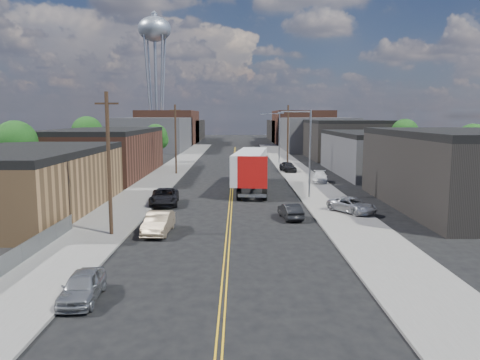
{
  "coord_description": "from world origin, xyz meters",
  "views": [
    {
      "loc": [
        0.67,
        -22.09,
        8.34
      ],
      "look_at": [
        0.9,
        20.69,
        2.5
      ],
      "focal_mm": 35.0,
      "sensor_mm": 36.0,
      "label": 1
    }
  ],
  "objects_px": {
    "car_right_lot_a": "(352,205)",
    "car_right_oncoming": "(290,211)",
    "water_tower": "(155,34)",
    "semi_truck": "(250,167)",
    "car_right_lot_c": "(288,167)",
    "car_left_b": "(158,223)",
    "car_left_a": "(82,286)",
    "car_left_c": "(164,197)",
    "car_ahead_truck": "(251,168)",
    "car_right_lot_b": "(320,177)"
  },
  "relations": [
    {
      "from": "semi_truck",
      "to": "car_right_lot_a",
      "type": "bearing_deg",
      "value": -53.16
    },
    {
      "from": "car_left_a",
      "to": "car_left_b",
      "type": "distance_m",
      "value": 12.4
    },
    {
      "from": "water_tower",
      "to": "car_left_a",
      "type": "height_order",
      "value": "water_tower"
    },
    {
      "from": "car_right_lot_c",
      "to": "car_right_lot_b",
      "type": "bearing_deg",
      "value": -87.42
    },
    {
      "from": "car_right_oncoming",
      "to": "car_right_lot_a",
      "type": "distance_m",
      "value": 5.78
    },
    {
      "from": "car_right_lot_c",
      "to": "car_ahead_truck",
      "type": "height_order",
      "value": "car_right_lot_c"
    },
    {
      "from": "car_left_a",
      "to": "car_right_lot_b",
      "type": "height_order",
      "value": "car_right_lot_b"
    },
    {
      "from": "car_left_a",
      "to": "water_tower",
      "type": "bearing_deg",
      "value": 94.76
    },
    {
      "from": "semi_truck",
      "to": "car_ahead_truck",
      "type": "xyz_separation_m",
      "value": [
        0.52,
        16.01,
        -1.91
      ]
    },
    {
      "from": "car_ahead_truck",
      "to": "car_right_oncoming",
      "type": "bearing_deg",
      "value": -83.66
    },
    {
      "from": "car_left_a",
      "to": "car_right_lot_a",
      "type": "height_order",
      "value": "car_right_lot_a"
    },
    {
      "from": "car_left_c",
      "to": "car_right_lot_c",
      "type": "height_order",
      "value": "car_right_lot_c"
    },
    {
      "from": "water_tower",
      "to": "semi_truck",
      "type": "xyz_separation_m",
      "value": [
        24.11,
        -78.42,
        -28.09
      ]
    },
    {
      "from": "car_right_lot_c",
      "to": "car_left_b",
      "type": "bearing_deg",
      "value": -121.16
    },
    {
      "from": "semi_truck",
      "to": "car_right_oncoming",
      "type": "height_order",
      "value": "semi_truck"
    },
    {
      "from": "water_tower",
      "to": "car_right_lot_a",
      "type": "bearing_deg",
      "value": -70.7
    },
    {
      "from": "car_left_c",
      "to": "semi_truck",
      "type": "bearing_deg",
      "value": 44.91
    },
    {
      "from": "car_left_b",
      "to": "car_ahead_truck",
      "type": "xyz_separation_m",
      "value": [
        7.63,
        36.91,
        -0.12
      ]
    },
    {
      "from": "water_tower",
      "to": "car_right_oncoming",
      "type": "bearing_deg",
      "value": -74.07
    },
    {
      "from": "car_right_lot_b",
      "to": "semi_truck",
      "type": "bearing_deg",
      "value": -144.03
    },
    {
      "from": "water_tower",
      "to": "car_right_lot_a",
      "type": "xyz_separation_m",
      "value": [
        32.49,
        -92.77,
        -29.86
      ]
    },
    {
      "from": "car_right_lot_a",
      "to": "car_right_lot_b",
      "type": "relative_size",
      "value": 1.03
    },
    {
      "from": "car_left_a",
      "to": "car_left_b",
      "type": "height_order",
      "value": "car_left_b"
    },
    {
      "from": "water_tower",
      "to": "car_left_c",
      "type": "relative_size",
      "value": 6.66
    },
    {
      "from": "car_right_oncoming",
      "to": "car_left_b",
      "type": "bearing_deg",
      "value": 17.65
    },
    {
      "from": "car_left_b",
      "to": "car_left_a",
      "type": "bearing_deg",
      "value": -94.02
    },
    {
      "from": "water_tower",
      "to": "car_right_lot_c",
      "type": "xyz_separation_m",
      "value": [
        30.2,
        -62.71,
        -29.75
      ]
    },
    {
      "from": "car_right_oncoming",
      "to": "car_right_lot_a",
      "type": "height_order",
      "value": "car_right_lot_a"
    },
    {
      "from": "car_left_a",
      "to": "car_right_lot_b",
      "type": "distance_m",
      "value": 41.47
    },
    {
      "from": "car_right_oncoming",
      "to": "car_right_lot_c",
      "type": "relative_size",
      "value": 0.88
    },
    {
      "from": "water_tower",
      "to": "car_left_b",
      "type": "height_order",
      "value": "water_tower"
    },
    {
      "from": "water_tower",
      "to": "car_ahead_truck",
      "type": "height_order",
      "value": "water_tower"
    },
    {
      "from": "car_right_lot_c",
      "to": "car_right_oncoming",
      "type": "bearing_deg",
      "value": -107.07
    },
    {
      "from": "semi_truck",
      "to": "car_left_b",
      "type": "bearing_deg",
      "value": -102.23
    },
    {
      "from": "semi_truck",
      "to": "car_right_lot_a",
      "type": "xyz_separation_m",
      "value": [
        8.37,
        -14.35,
        -1.78
      ]
    },
    {
      "from": "car_right_oncoming",
      "to": "car_right_lot_a",
      "type": "xyz_separation_m",
      "value": [
        5.49,
        1.81,
        0.15
      ]
    },
    {
      "from": "car_left_b",
      "to": "car_left_c",
      "type": "relative_size",
      "value": 0.84
    },
    {
      "from": "car_right_lot_b",
      "to": "water_tower",
      "type": "bearing_deg",
      "value": 123.53
    },
    {
      "from": "car_left_a",
      "to": "car_ahead_truck",
      "type": "xyz_separation_m",
      "value": [
        9.03,
        49.23,
        -0.02
      ]
    },
    {
      "from": "car_right_oncoming",
      "to": "car_ahead_truck",
      "type": "xyz_separation_m",
      "value": [
        -2.37,
        32.16,
        0.01
      ]
    },
    {
      "from": "car_right_oncoming",
      "to": "car_ahead_truck",
      "type": "height_order",
      "value": "car_ahead_truck"
    },
    {
      "from": "water_tower",
      "to": "semi_truck",
      "type": "height_order",
      "value": "water_tower"
    },
    {
      "from": "car_left_b",
      "to": "car_right_lot_a",
      "type": "xyz_separation_m",
      "value": [
        15.49,
        6.56,
        0.02
      ]
    },
    {
      "from": "water_tower",
      "to": "car_left_a",
      "type": "relative_size",
      "value": 9.38
    },
    {
      "from": "car_right_oncoming",
      "to": "car_right_lot_b",
      "type": "distance_m",
      "value": 21.43
    },
    {
      "from": "car_right_lot_b",
      "to": "car_ahead_truck",
      "type": "xyz_separation_m",
      "value": [
        -8.37,
        11.59,
        -0.15
      ]
    },
    {
      "from": "car_right_lot_b",
      "to": "car_ahead_truck",
      "type": "relative_size",
      "value": 0.95
    },
    {
      "from": "car_right_lot_a",
      "to": "car_right_oncoming",
      "type": "bearing_deg",
      "value": 165.93
    },
    {
      "from": "car_left_c",
      "to": "car_left_b",
      "type": "bearing_deg",
      "value": -88.24
    },
    {
      "from": "car_left_b",
      "to": "car_ahead_truck",
      "type": "height_order",
      "value": "car_left_b"
    }
  ]
}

